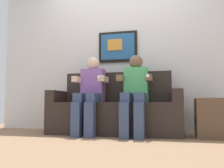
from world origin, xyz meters
TOP-DOWN VIEW (x-y plane):
  - ground_plane at (0.00, 0.00)m, footprint 5.55×5.55m
  - back_wall_assembly at (-0.00, 0.76)m, footprint 4.27×0.10m
  - couch at (0.00, 0.33)m, footprint 1.87×0.58m
  - person_on_left at (-0.31, 0.16)m, footprint 0.46×0.56m
  - person_on_right at (0.32, 0.16)m, footprint 0.46×0.56m
  - side_table_right at (1.29, 0.22)m, footprint 0.40×0.40m

SIDE VIEW (x-z plane):
  - ground_plane at x=0.00m, z-range 0.00..0.00m
  - side_table_right at x=1.29m, z-range 0.00..0.50m
  - couch at x=0.00m, z-range -0.14..0.76m
  - person_on_left at x=-0.31m, z-range 0.05..1.16m
  - person_on_right at x=0.32m, z-range 0.05..1.16m
  - back_wall_assembly at x=0.00m, z-range 0.00..2.60m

